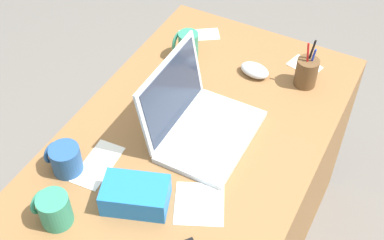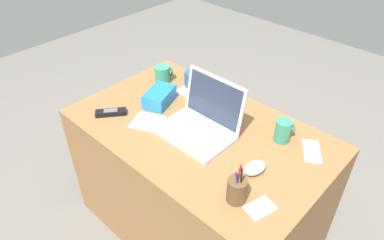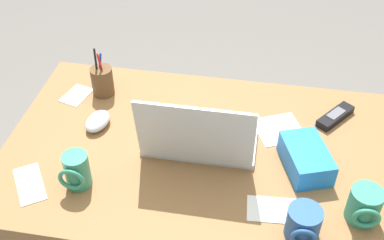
{
  "view_description": "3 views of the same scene",
  "coord_description": "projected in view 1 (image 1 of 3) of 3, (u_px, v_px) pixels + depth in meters",
  "views": [
    {
      "loc": [
        -0.95,
        -0.5,
        1.91
      ],
      "look_at": [
        -0.02,
        -0.01,
        0.82
      ],
      "focal_mm": 48.84,
      "sensor_mm": 36.0,
      "label": 1
    },
    {
      "loc": [
        0.87,
        -0.96,
        1.75
      ],
      "look_at": [
        -0.02,
        -0.02,
        0.77
      ],
      "focal_mm": 32.97,
      "sensor_mm": 36.0,
      "label": 2
    },
    {
      "loc": [
        -0.14,
        1.04,
        1.74
      ],
      "look_at": [
        0.04,
        -0.02,
        0.82
      ],
      "focal_mm": 45.18,
      "sensor_mm": 36.0,
      "label": 3
    }
  ],
  "objects": [
    {
      "name": "paper_note_right",
      "position": [
        199.0,
        35.0,
        1.96
      ],
      "size": [
        0.14,
        0.16,
        0.0
      ],
      "primitive_type": "cube",
      "rotation": [
        0.0,
        0.0,
        0.59
      ],
      "color": "white",
      "rests_on": "desk"
    },
    {
      "name": "paper_note_left",
      "position": [
        199.0,
        204.0,
        1.42
      ],
      "size": [
        0.19,
        0.18,
        0.0
      ],
      "primitive_type": "cube",
      "rotation": [
        0.0,
        0.0,
        0.43
      ],
      "color": "white",
      "rests_on": "desk"
    },
    {
      "name": "computer_mouse",
      "position": [
        255.0,
        70.0,
        1.79
      ],
      "size": [
        0.08,
        0.11,
        0.04
      ],
      "primitive_type": "ellipsoid",
      "rotation": [
        0.0,
        0.0,
        -0.16
      ],
      "color": "silver",
      "rests_on": "desk"
    },
    {
      "name": "pen_holder",
      "position": [
        306.0,
        72.0,
        1.73
      ],
      "size": [
        0.07,
        0.07,
        0.17
      ],
      "color": "brown",
      "rests_on": "desk"
    },
    {
      "name": "coffee_mug_spare",
      "position": [
        54.0,
        209.0,
        1.35
      ],
      "size": [
        0.08,
        0.1,
        0.1
      ],
      "color": "#338C6B",
      "rests_on": "desk"
    },
    {
      "name": "desk",
      "position": [
        193.0,
        204.0,
        1.86
      ],
      "size": [
        1.22,
        0.75,
        0.72
      ],
      "primitive_type": "cube",
      "color": "olive",
      "rests_on": "ground"
    },
    {
      "name": "paper_note_near_laptop",
      "position": [
        98.0,
        164.0,
        1.52
      ],
      "size": [
        0.18,
        0.1,
        0.0
      ],
      "primitive_type": "cube",
      "rotation": [
        0.0,
        0.0,
        0.07
      ],
      "color": "white",
      "rests_on": "desk"
    },
    {
      "name": "paper_note_front",
      "position": [
        305.0,
        66.0,
        1.83
      ],
      "size": [
        0.1,
        0.12,
        0.0
      ],
      "primitive_type": "cube",
      "rotation": [
        0.0,
        0.0,
        -0.27
      ],
      "color": "white",
      "rests_on": "desk"
    },
    {
      "name": "laptop",
      "position": [
        198.0,
        122.0,
        1.57
      ],
      "size": [
        0.34,
        0.27,
        0.24
      ],
      "color": "silver",
      "rests_on": "desk"
    },
    {
      "name": "coffee_mug_white",
      "position": [
        65.0,
        159.0,
        1.48
      ],
      "size": [
        0.09,
        0.1,
        0.09
      ],
      "color": "#26518C",
      "rests_on": "desk"
    },
    {
      "name": "snack_bag",
      "position": [
        136.0,
        195.0,
        1.4
      ],
      "size": [
        0.16,
        0.2,
        0.07
      ],
      "primitive_type": "cube",
      "rotation": [
        0.0,
        0.0,
        0.35
      ],
      "color": "blue",
      "rests_on": "desk"
    },
    {
      "name": "coffee_mug_tall",
      "position": [
        187.0,
        46.0,
        1.83
      ],
      "size": [
        0.08,
        0.08,
        0.11
      ],
      "color": "#338C6B",
      "rests_on": "desk"
    }
  ]
}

